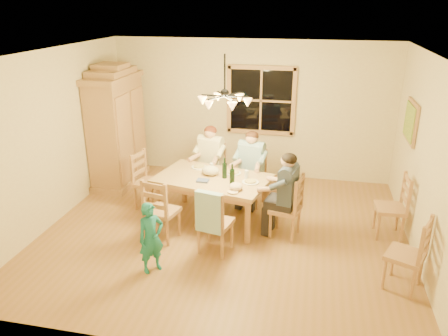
% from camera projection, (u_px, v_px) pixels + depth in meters
% --- Properties ---
extents(floor, '(5.50, 5.50, 0.00)m').
position_uv_depth(floor, '(225.00, 231.00, 6.80)').
color(floor, olive).
rests_on(floor, ground).
extents(ceiling, '(5.50, 5.00, 0.02)m').
position_uv_depth(ceiling, '(225.00, 54.00, 5.83)').
color(ceiling, white).
rests_on(ceiling, wall_back).
extents(wall_back, '(5.50, 0.02, 2.70)m').
position_uv_depth(wall_back, '(251.00, 110.00, 8.59)').
color(wall_back, beige).
rests_on(wall_back, floor).
extents(wall_left, '(0.02, 5.00, 2.70)m').
position_uv_depth(wall_left, '(53.00, 138.00, 6.84)').
color(wall_left, beige).
rests_on(wall_left, floor).
extents(wall_right, '(0.02, 5.00, 2.70)m').
position_uv_depth(wall_right, '(427.00, 163.00, 5.78)').
color(wall_right, beige).
rests_on(wall_right, floor).
extents(window, '(1.30, 0.06, 1.30)m').
position_uv_depth(window, '(261.00, 101.00, 8.45)').
color(window, black).
rests_on(window, wall_back).
extents(painting, '(0.06, 0.78, 0.64)m').
position_uv_depth(painting, '(411.00, 122.00, 6.79)').
color(painting, '#996642').
rests_on(painting, wall_right).
extents(chandelier, '(0.77, 0.68, 0.71)m').
position_uv_depth(chandelier, '(225.00, 100.00, 6.05)').
color(chandelier, black).
rests_on(chandelier, ceiling).
extents(armoire, '(0.66, 1.40, 2.30)m').
position_uv_depth(armoire, '(117.00, 130.00, 8.30)').
color(armoire, '#996642').
rests_on(armoire, floor).
extents(dining_table, '(1.93, 1.41, 0.76)m').
position_uv_depth(dining_table, '(213.00, 183.00, 6.91)').
color(dining_table, '#AC8C4C').
rests_on(dining_table, floor).
extents(chair_far_left, '(0.52, 0.50, 0.99)m').
position_uv_depth(chair_far_left, '(211.00, 181.00, 7.90)').
color(chair_far_left, '#A9714A').
rests_on(chair_far_left, floor).
extents(chair_far_right, '(0.52, 0.50, 0.99)m').
position_uv_depth(chair_far_right, '(251.00, 188.00, 7.61)').
color(chair_far_right, '#A9714A').
rests_on(chair_far_right, floor).
extents(chair_near_left, '(0.52, 0.50, 0.99)m').
position_uv_depth(chair_near_left, '(163.00, 220.00, 6.51)').
color(chair_near_left, '#A9714A').
rests_on(chair_near_left, floor).
extents(chair_near_right, '(0.52, 0.50, 0.99)m').
position_uv_depth(chair_near_right, '(215.00, 232.00, 6.17)').
color(chair_near_right, '#A9714A').
rests_on(chair_near_right, floor).
extents(chair_end_left, '(0.50, 0.52, 0.99)m').
position_uv_depth(chair_end_left, '(149.00, 191.00, 7.50)').
color(chair_end_left, '#A9714A').
rests_on(chair_end_left, floor).
extents(chair_end_right, '(0.50, 0.52, 0.99)m').
position_uv_depth(chair_end_right, '(285.00, 218.00, 6.58)').
color(chair_end_right, '#A9714A').
rests_on(chair_end_right, floor).
extents(adult_woman, '(0.46, 0.49, 0.87)m').
position_uv_depth(adult_woman, '(210.00, 153.00, 7.71)').
color(adult_woman, beige).
rests_on(adult_woman, floor).
extents(adult_plaid_man, '(0.46, 0.49, 0.87)m').
position_uv_depth(adult_plaid_man, '(251.00, 159.00, 7.41)').
color(adult_plaid_man, teal).
rests_on(adult_plaid_man, floor).
extents(adult_slate_man, '(0.49, 0.46, 0.87)m').
position_uv_depth(adult_slate_man, '(287.00, 185.00, 6.38)').
color(adult_slate_man, '#3A455D').
rests_on(adult_slate_man, floor).
extents(towel, '(0.39, 0.18, 0.58)m').
position_uv_depth(towel, '(209.00, 212.00, 5.87)').
color(towel, '#98C0CE').
rests_on(towel, chair_near_right).
extents(wine_bottle_a, '(0.08, 0.08, 0.33)m').
position_uv_depth(wine_bottle_a, '(225.00, 168.00, 6.79)').
color(wine_bottle_a, black).
rests_on(wine_bottle_a, dining_table).
extents(wine_bottle_b, '(0.08, 0.08, 0.33)m').
position_uv_depth(wine_bottle_b, '(232.00, 174.00, 6.55)').
color(wine_bottle_b, black).
rests_on(wine_bottle_b, dining_table).
extents(plate_woman, '(0.26, 0.26, 0.02)m').
position_uv_depth(plate_woman, '(199.00, 167.00, 7.26)').
color(plate_woman, white).
rests_on(plate_woman, dining_table).
extents(plate_plaid, '(0.26, 0.26, 0.02)m').
position_uv_depth(plate_plaid, '(233.00, 173.00, 7.02)').
color(plate_plaid, white).
rests_on(plate_plaid, dining_table).
extents(plate_slate, '(0.26, 0.26, 0.02)m').
position_uv_depth(plate_slate, '(250.00, 182.00, 6.66)').
color(plate_slate, white).
rests_on(plate_slate, dining_table).
extents(wine_glass_a, '(0.06, 0.06, 0.14)m').
position_uv_depth(wine_glass_a, '(211.00, 167.00, 7.09)').
color(wine_glass_a, silver).
rests_on(wine_glass_a, dining_table).
extents(wine_glass_b, '(0.06, 0.06, 0.14)m').
position_uv_depth(wine_glass_b, '(246.00, 175.00, 6.79)').
color(wine_glass_b, silver).
rests_on(wine_glass_b, dining_table).
extents(cap, '(0.20, 0.20, 0.11)m').
position_uv_depth(cap, '(236.00, 187.00, 6.39)').
color(cap, '#D6B78E').
rests_on(cap, dining_table).
extents(napkin, '(0.21, 0.17, 0.03)m').
position_uv_depth(napkin, '(203.00, 181.00, 6.71)').
color(napkin, '#45507F').
rests_on(napkin, dining_table).
extents(cloth_bundle, '(0.28, 0.22, 0.15)m').
position_uv_depth(cloth_bundle, '(210.00, 170.00, 6.94)').
color(cloth_bundle, '#BCB088').
rests_on(cloth_bundle, dining_table).
extents(child, '(0.41, 0.42, 0.97)m').
position_uv_depth(child, '(151.00, 238.00, 5.66)').
color(child, '#1A7577').
rests_on(child, floor).
extents(chair_spare_front, '(0.56, 0.57, 0.99)m').
position_uv_depth(chair_spare_front, '(403.00, 266.00, 5.38)').
color(chair_spare_front, '#A9714A').
rests_on(chair_spare_front, floor).
extents(chair_spare_back, '(0.44, 0.46, 0.99)m').
position_uv_depth(chair_spare_back, '(389.00, 217.00, 6.59)').
color(chair_spare_back, '#A9714A').
rests_on(chair_spare_back, floor).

